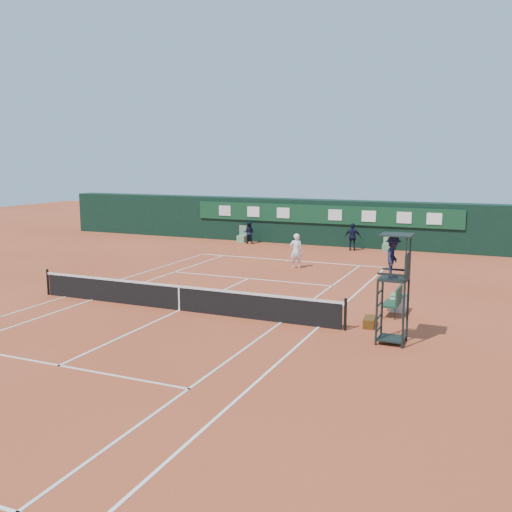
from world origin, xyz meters
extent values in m
plane|color=#BB4E2C|center=(0.00, 0.00, 0.00)|extent=(90.00, 90.00, 0.00)
cube|color=white|center=(0.00, 11.88, 0.01)|extent=(11.05, 0.08, 0.01)
cube|color=white|center=(5.49, 0.00, 0.01)|extent=(0.08, 23.85, 0.01)
cube|color=silver|center=(-5.49, 0.00, 0.01)|extent=(0.08, 23.85, 0.01)
cube|color=silver|center=(4.12, 0.00, 0.01)|extent=(0.08, 23.85, 0.01)
cube|color=silver|center=(-4.12, 0.00, 0.01)|extent=(0.08, 23.85, 0.01)
cube|color=white|center=(0.00, 6.40, 0.01)|extent=(8.31, 0.08, 0.01)
cube|color=silver|center=(0.00, -6.40, 0.01)|extent=(8.31, 0.08, 0.01)
cube|color=white|center=(0.00, 0.00, 0.01)|extent=(0.08, 12.88, 0.01)
cube|color=white|center=(0.00, 11.73, 0.01)|extent=(0.08, 0.30, 0.01)
cube|color=black|center=(0.00, 0.00, 0.45)|extent=(12.60, 0.04, 0.90)
cube|color=silver|center=(0.00, 0.00, 0.93)|extent=(12.80, 0.06, 0.08)
cube|color=white|center=(0.00, 0.00, 0.46)|extent=(0.06, 0.05, 0.92)
cylinder|color=black|center=(6.40, 0.00, 0.55)|extent=(0.10, 0.10, 1.10)
cylinder|color=black|center=(-6.40, 0.00, 0.55)|extent=(0.10, 0.10, 1.10)
cube|color=black|center=(0.00, 18.75, 1.50)|extent=(40.00, 1.50, 3.00)
cube|color=#103C21|center=(0.00, 17.94, 2.10)|extent=(18.00, 0.10, 1.20)
cube|color=silver|center=(-7.00, 17.87, 2.10)|extent=(0.90, 0.04, 0.70)
cube|color=white|center=(-4.80, 17.87, 2.10)|extent=(0.90, 0.04, 0.70)
cube|color=white|center=(-2.60, 17.87, 2.10)|extent=(0.90, 0.04, 0.70)
cube|color=white|center=(1.00, 17.87, 2.10)|extent=(0.90, 0.04, 0.70)
cube|color=white|center=(3.20, 17.87, 2.10)|extent=(0.90, 0.04, 0.70)
cube|color=white|center=(5.40, 17.87, 2.10)|extent=(0.90, 0.04, 0.70)
cube|color=white|center=(7.20, 17.87, 2.10)|extent=(0.90, 0.04, 0.70)
cube|color=#63986F|center=(-5.50, 17.45, 0.23)|extent=(0.55, 0.50, 0.46)
cube|color=#527E5E|center=(-5.50, 17.67, 0.80)|extent=(0.55, 0.06, 0.70)
cube|color=#54805B|center=(4.50, 17.45, 0.23)|extent=(0.55, 0.50, 0.46)
cube|color=#63986E|center=(4.50, 17.67, 0.80)|extent=(0.55, 0.06, 0.70)
cylinder|color=black|center=(7.66, -1.13, 1.00)|extent=(0.07, 0.07, 2.00)
cylinder|color=black|center=(7.66, -0.33, 1.00)|extent=(0.07, 0.07, 2.00)
cylinder|color=black|center=(8.46, -1.13, 1.00)|extent=(0.07, 0.07, 2.00)
cylinder|color=black|center=(8.46, -0.33, 1.00)|extent=(0.07, 0.07, 2.00)
cube|color=black|center=(8.06, -0.73, 2.04)|extent=(0.85, 0.85, 0.08)
cube|color=black|center=(8.46, -0.73, 2.45)|extent=(0.06, 0.85, 0.80)
cube|color=black|center=(8.06, -1.15, 2.25)|extent=(0.85, 0.05, 0.06)
cube|color=black|center=(8.06, -0.31, 2.25)|extent=(0.85, 0.05, 0.06)
cylinder|color=black|center=(8.46, -1.13, 2.90)|extent=(0.04, 0.04, 1.00)
cylinder|color=black|center=(8.46, -0.33, 2.90)|extent=(0.04, 0.04, 1.00)
cube|color=black|center=(8.11, -0.73, 3.40)|extent=(0.95, 0.95, 0.04)
cube|color=black|center=(8.06, -0.73, 0.15)|extent=(0.80, 0.80, 0.05)
cube|color=black|center=(7.66, -0.73, 0.40)|extent=(0.04, 0.80, 0.04)
cube|color=black|center=(7.66, -0.73, 0.80)|extent=(0.04, 0.80, 0.04)
cube|color=black|center=(7.66, -0.73, 1.20)|extent=(0.04, 0.80, 0.04)
cube|color=black|center=(7.66, -0.73, 1.60)|extent=(0.04, 0.80, 0.04)
imported|color=#1B1932|center=(8.01, -0.73, 2.72)|extent=(0.47, 0.82, 1.28)
cube|color=#173B24|center=(7.48, 2.49, 0.45)|extent=(0.55, 1.20, 0.08)
cube|color=#183C28|center=(7.73, 2.49, 0.80)|extent=(0.06, 1.20, 0.60)
cylinder|color=black|center=(7.26, 1.94, 0.20)|extent=(0.04, 0.04, 0.41)
cylinder|color=black|center=(7.70, 1.94, 0.20)|extent=(0.04, 0.04, 0.41)
cylinder|color=black|center=(7.26, 3.04, 0.20)|extent=(0.04, 0.04, 0.41)
cylinder|color=black|center=(7.70, 3.04, 0.20)|extent=(0.04, 0.04, 0.41)
cube|color=black|center=(7.05, 0.78, 0.16)|extent=(0.46, 0.87, 0.31)
cube|color=silver|center=(7.61, 3.19, 0.30)|extent=(0.55, 0.55, 0.60)
cube|color=#57855C|center=(7.61, 3.19, 0.62)|extent=(0.57, 0.57, 0.05)
sphere|color=#BACB2F|center=(-1.51, 9.56, 0.03)|extent=(0.06, 0.06, 0.06)
imported|color=white|center=(1.15, 9.91, 0.91)|extent=(0.79, 0.68, 1.83)
imported|color=black|center=(-4.77, 17.05, 0.75)|extent=(0.82, 0.69, 1.50)
imported|color=black|center=(2.45, 16.87, 0.86)|extent=(1.05, 0.56, 1.71)
camera|label=1|loc=(10.98, -18.02, 5.61)|focal=40.00mm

